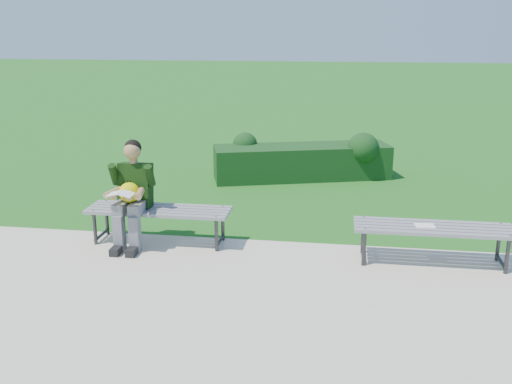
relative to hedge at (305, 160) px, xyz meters
The scene contains 7 objects.
ground 3.36m from the hedge, 96.18° to the right, with size 80.00×80.00×0.00m.
walkway 5.09m from the hedge, 94.06° to the right, with size 30.00×3.50×0.02m.
hedge is the anchor object (origin of this frame).
bench_left 3.92m from the hedge, 114.27° to the right, with size 1.80×0.50×0.46m.
bench_right 4.12m from the hedge, 65.44° to the right, with size 1.80×0.50×0.46m.
seated_boy 4.15m from the hedge, 117.52° to the right, with size 0.56×0.76×1.31m.
paper_sheet 4.08m from the hedge, 66.71° to the right, with size 0.23×0.17×0.01m.
Camera 1 is at (0.96, -6.81, 2.66)m, focal length 40.00 mm.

